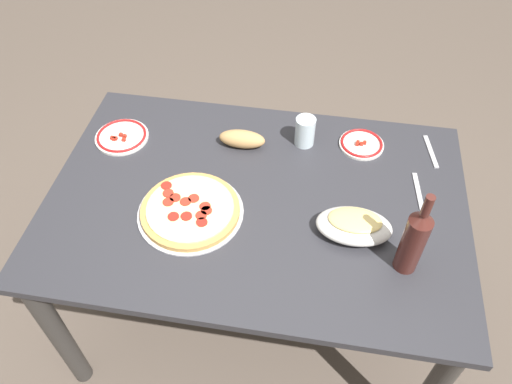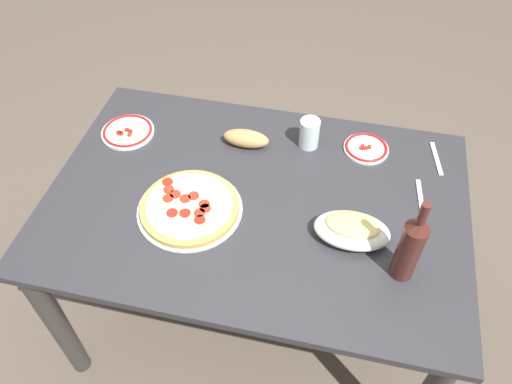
{
  "view_description": "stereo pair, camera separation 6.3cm",
  "coord_description": "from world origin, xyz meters",
  "px_view_note": "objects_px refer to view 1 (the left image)",
  "views": [
    {
      "loc": [
        -0.18,
        1.09,
        2.03
      ],
      "look_at": [
        0.0,
        0.0,
        0.79
      ],
      "focal_mm": 34.98,
      "sensor_mm": 36.0,
      "label": 1
    },
    {
      "loc": [
        -0.24,
        1.08,
        2.03
      ],
      "look_at": [
        0.0,
        0.0,
        0.79
      ],
      "focal_mm": 34.98,
      "sensor_mm": 36.0,
      "label": 2
    }
  ],
  "objects_px": {
    "baked_pasta_dish": "(354,225)",
    "wine_bottle": "(414,240)",
    "dining_table": "(256,219)",
    "side_plate_near": "(362,144)",
    "side_plate_far": "(122,136)",
    "water_glass": "(305,131)",
    "pepperoni_pizza": "(190,210)",
    "bread_loaf": "(242,139)"
  },
  "relations": [
    {
      "from": "pepperoni_pizza",
      "to": "bread_loaf",
      "type": "relative_size",
      "value": 2.04
    },
    {
      "from": "pepperoni_pizza",
      "to": "bread_loaf",
      "type": "distance_m",
      "value": 0.37
    },
    {
      "from": "side_plate_near",
      "to": "bread_loaf",
      "type": "xyz_separation_m",
      "value": [
        0.44,
        0.07,
        0.02
      ]
    },
    {
      "from": "side_plate_near",
      "to": "bread_loaf",
      "type": "bearing_deg",
      "value": 9.42
    },
    {
      "from": "side_plate_far",
      "to": "dining_table",
      "type": "bearing_deg",
      "value": 158.85
    },
    {
      "from": "bread_loaf",
      "to": "wine_bottle",
      "type": "bearing_deg",
      "value": 142.85
    },
    {
      "from": "baked_pasta_dish",
      "to": "water_glass",
      "type": "relative_size",
      "value": 2.11
    },
    {
      "from": "pepperoni_pizza",
      "to": "side_plate_near",
      "type": "distance_m",
      "value": 0.69
    },
    {
      "from": "side_plate_near",
      "to": "pepperoni_pizza",
      "type": "bearing_deg",
      "value": 37.58
    },
    {
      "from": "wine_bottle",
      "to": "bread_loaf",
      "type": "height_order",
      "value": "wine_bottle"
    },
    {
      "from": "baked_pasta_dish",
      "to": "water_glass",
      "type": "distance_m",
      "value": 0.44
    },
    {
      "from": "pepperoni_pizza",
      "to": "wine_bottle",
      "type": "bearing_deg",
      "value": 172.43
    },
    {
      "from": "wine_bottle",
      "to": "side_plate_far",
      "type": "distance_m",
      "value": 1.12
    },
    {
      "from": "wine_bottle",
      "to": "water_glass",
      "type": "xyz_separation_m",
      "value": [
        0.36,
        -0.49,
        -0.07
      ]
    },
    {
      "from": "wine_bottle",
      "to": "dining_table",
      "type": "bearing_deg",
      "value": -21.54
    },
    {
      "from": "dining_table",
      "to": "bread_loaf",
      "type": "relative_size",
      "value": 8.24
    },
    {
      "from": "baked_pasta_dish",
      "to": "side_plate_near",
      "type": "distance_m",
      "value": 0.42
    },
    {
      "from": "dining_table",
      "to": "bread_loaf",
      "type": "height_order",
      "value": "bread_loaf"
    },
    {
      "from": "dining_table",
      "to": "wine_bottle",
      "type": "xyz_separation_m",
      "value": [
        -0.49,
        0.19,
        0.24
      ]
    },
    {
      "from": "pepperoni_pizza",
      "to": "side_plate_far",
      "type": "relative_size",
      "value": 1.75
    },
    {
      "from": "side_plate_far",
      "to": "bread_loaf",
      "type": "xyz_separation_m",
      "value": [
        -0.46,
        -0.03,
        0.02
      ]
    },
    {
      "from": "pepperoni_pizza",
      "to": "wine_bottle",
      "type": "distance_m",
      "value": 0.71
    },
    {
      "from": "pepperoni_pizza",
      "to": "side_plate_far",
      "type": "xyz_separation_m",
      "value": [
        0.35,
        -0.31,
        -0.01
      ]
    },
    {
      "from": "wine_bottle",
      "to": "side_plate_near",
      "type": "xyz_separation_m",
      "value": [
        0.14,
        -0.51,
        -0.12
      ]
    },
    {
      "from": "side_plate_near",
      "to": "water_glass",
      "type": "bearing_deg",
      "value": 5.31
    },
    {
      "from": "pepperoni_pizza",
      "to": "side_plate_near",
      "type": "height_order",
      "value": "pepperoni_pizza"
    },
    {
      "from": "side_plate_near",
      "to": "bread_loaf",
      "type": "relative_size",
      "value": 0.96
    },
    {
      "from": "water_glass",
      "to": "bread_loaf",
      "type": "bearing_deg",
      "value": 13.2
    },
    {
      "from": "pepperoni_pizza",
      "to": "side_plate_far",
      "type": "bearing_deg",
      "value": -41.99
    },
    {
      "from": "baked_pasta_dish",
      "to": "water_glass",
      "type": "xyz_separation_m",
      "value": [
        0.2,
        -0.4,
        0.02
      ]
    },
    {
      "from": "baked_pasta_dish",
      "to": "wine_bottle",
      "type": "distance_m",
      "value": 0.21
    },
    {
      "from": "pepperoni_pizza",
      "to": "bread_loaf",
      "type": "xyz_separation_m",
      "value": [
        -0.11,
        -0.35,
        0.02
      ]
    },
    {
      "from": "side_plate_far",
      "to": "bread_loaf",
      "type": "relative_size",
      "value": 1.16
    },
    {
      "from": "side_plate_far",
      "to": "water_glass",
      "type": "bearing_deg",
      "value": -172.69
    },
    {
      "from": "dining_table",
      "to": "pepperoni_pizza",
      "type": "distance_m",
      "value": 0.26
    },
    {
      "from": "dining_table",
      "to": "side_plate_near",
      "type": "relative_size",
      "value": 8.55
    },
    {
      "from": "dining_table",
      "to": "side_plate_near",
      "type": "height_order",
      "value": "side_plate_near"
    },
    {
      "from": "dining_table",
      "to": "bread_loaf",
      "type": "bearing_deg",
      "value": -69.31
    },
    {
      "from": "baked_pasta_dish",
      "to": "side_plate_near",
      "type": "height_order",
      "value": "baked_pasta_dish"
    },
    {
      "from": "pepperoni_pizza",
      "to": "water_glass",
      "type": "height_order",
      "value": "water_glass"
    },
    {
      "from": "pepperoni_pizza",
      "to": "wine_bottle",
      "type": "xyz_separation_m",
      "value": [
        -0.69,
        0.09,
        0.11
      ]
    },
    {
      "from": "pepperoni_pizza",
      "to": "bread_loaf",
      "type": "height_order",
      "value": "bread_loaf"
    }
  ]
}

